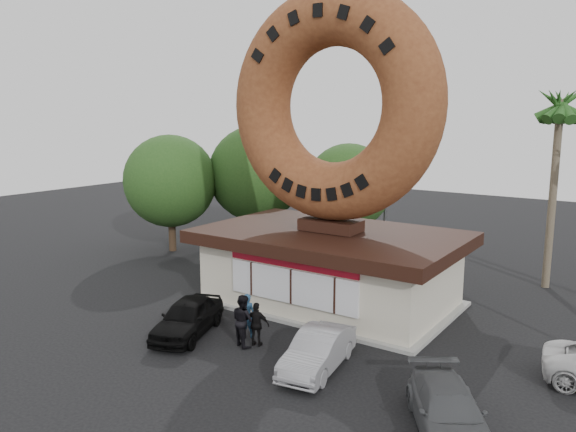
{
  "coord_description": "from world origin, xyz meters",
  "views": [
    {
      "loc": [
        12.04,
        -14.85,
        8.3
      ],
      "look_at": [
        -0.9,
        4.0,
        4.16
      ],
      "focal_mm": 35.0,
      "sensor_mm": 36.0,
      "label": 1
    }
  ],
  "objects_px": {
    "donut_shop": "(330,265)",
    "person_right": "(257,324)",
    "street_lamp": "(388,180)",
    "car_black": "(188,317)",
    "car_silver": "(318,351)",
    "person_left": "(247,315)",
    "giant_donut": "(332,105)",
    "person_center": "(243,320)",
    "car_grey": "(449,411)"
  },
  "relations": [
    {
      "from": "person_left",
      "to": "car_silver",
      "type": "relative_size",
      "value": 0.43
    },
    {
      "from": "person_center",
      "to": "car_black",
      "type": "distance_m",
      "value": 2.44
    },
    {
      "from": "person_left",
      "to": "person_center",
      "type": "bearing_deg",
      "value": 99.19
    },
    {
      "from": "street_lamp",
      "to": "person_right",
      "type": "bearing_deg",
      "value": -82.49
    },
    {
      "from": "giant_donut",
      "to": "person_center",
      "type": "distance_m",
      "value": 9.69
    },
    {
      "from": "giant_donut",
      "to": "person_left",
      "type": "distance_m",
      "value": 9.39
    },
    {
      "from": "person_center",
      "to": "person_right",
      "type": "relative_size",
      "value": 1.17
    },
    {
      "from": "person_right",
      "to": "car_silver",
      "type": "bearing_deg",
      "value": 154.45
    },
    {
      "from": "giant_donut",
      "to": "street_lamp",
      "type": "bearing_deg",
      "value": 100.51
    },
    {
      "from": "giant_donut",
      "to": "person_left",
      "type": "bearing_deg",
      "value": -96.64
    },
    {
      "from": "car_grey",
      "to": "car_black",
      "type": "bearing_deg",
      "value": 142.6
    },
    {
      "from": "person_left",
      "to": "person_center",
      "type": "distance_m",
      "value": 0.8
    },
    {
      "from": "person_left",
      "to": "car_grey",
      "type": "xyz_separation_m",
      "value": [
        8.44,
        -2.13,
        -0.23
      ]
    },
    {
      "from": "giant_donut",
      "to": "car_grey",
      "type": "xyz_separation_m",
      "value": [
        7.84,
        -7.27,
        -8.06
      ]
    },
    {
      "from": "person_left",
      "to": "donut_shop",
      "type": "bearing_deg",
      "value": -115.58
    },
    {
      "from": "person_center",
      "to": "car_grey",
      "type": "distance_m",
      "value": 8.2
    },
    {
      "from": "person_left",
      "to": "giant_donut",
      "type": "bearing_deg",
      "value": -115.56
    },
    {
      "from": "giant_donut",
      "to": "car_silver",
      "type": "relative_size",
      "value": 2.48
    },
    {
      "from": "person_left",
      "to": "person_right",
      "type": "distance_m",
      "value": 0.92
    },
    {
      "from": "donut_shop",
      "to": "person_left",
      "type": "distance_m",
      "value": 5.25
    },
    {
      "from": "person_center",
      "to": "giant_donut",
      "type": "bearing_deg",
      "value": -69.82
    },
    {
      "from": "street_lamp",
      "to": "car_silver",
      "type": "bearing_deg",
      "value": -73.01
    },
    {
      "from": "person_left",
      "to": "car_black",
      "type": "bearing_deg",
      "value": 9.96
    },
    {
      "from": "street_lamp",
      "to": "car_grey",
      "type": "distance_m",
      "value": 20.18
    },
    {
      "from": "giant_donut",
      "to": "person_center",
      "type": "xyz_separation_m",
      "value": [
        -0.23,
        -5.84,
        -7.72
      ]
    },
    {
      "from": "street_lamp",
      "to": "person_center",
      "type": "bearing_deg",
      "value": -84.13
    },
    {
      "from": "person_left",
      "to": "car_silver",
      "type": "bearing_deg",
      "value": 148.13
    },
    {
      "from": "street_lamp",
      "to": "car_black",
      "type": "height_order",
      "value": "street_lamp"
    },
    {
      "from": "donut_shop",
      "to": "car_black",
      "type": "relative_size",
      "value": 2.73
    },
    {
      "from": "donut_shop",
      "to": "car_black",
      "type": "height_order",
      "value": "donut_shop"
    },
    {
      "from": "person_left",
      "to": "car_black",
      "type": "relative_size",
      "value": 0.42
    },
    {
      "from": "person_right",
      "to": "person_center",
      "type": "bearing_deg",
      "value": 11.91
    },
    {
      "from": "car_silver",
      "to": "car_grey",
      "type": "height_order",
      "value": "car_silver"
    },
    {
      "from": "person_center",
      "to": "car_black",
      "type": "relative_size",
      "value": 0.47
    },
    {
      "from": "donut_shop",
      "to": "giant_donut",
      "type": "height_order",
      "value": "giant_donut"
    },
    {
      "from": "street_lamp",
      "to": "person_left",
      "type": "height_order",
      "value": "street_lamp"
    },
    {
      "from": "person_right",
      "to": "giant_donut",
      "type": "bearing_deg",
      "value": -105.84
    },
    {
      "from": "person_center",
      "to": "car_grey",
      "type": "xyz_separation_m",
      "value": [
        8.07,
        -1.43,
        -0.34
      ]
    },
    {
      "from": "donut_shop",
      "to": "car_black",
      "type": "distance_m",
      "value": 6.85
    },
    {
      "from": "giant_donut",
      "to": "person_right",
      "type": "xyz_separation_m",
      "value": [
        0.2,
        -5.6,
        -7.86
      ]
    },
    {
      "from": "donut_shop",
      "to": "car_grey",
      "type": "height_order",
      "value": "donut_shop"
    },
    {
      "from": "person_center",
      "to": "person_right",
      "type": "xyz_separation_m",
      "value": [
        0.43,
        0.24,
        -0.14
      ]
    },
    {
      "from": "person_left",
      "to": "car_silver",
      "type": "xyz_separation_m",
      "value": [
        3.63,
        -0.83,
        -0.21
      ]
    },
    {
      "from": "person_left",
      "to": "person_right",
      "type": "bearing_deg",
      "value": 131.5
    },
    {
      "from": "street_lamp",
      "to": "car_silver",
      "type": "xyz_separation_m",
      "value": [
        4.88,
        -15.98,
        -3.83
      ]
    },
    {
      "from": "car_black",
      "to": "giant_donut",
      "type": "bearing_deg",
      "value": 47.36
    },
    {
      "from": "person_right",
      "to": "car_silver",
      "type": "relative_size",
      "value": 0.41
    },
    {
      "from": "giant_donut",
      "to": "person_center",
      "type": "relative_size",
      "value": 5.1
    },
    {
      "from": "donut_shop",
      "to": "person_right",
      "type": "height_order",
      "value": "donut_shop"
    },
    {
      "from": "giant_donut",
      "to": "street_lamp",
      "type": "height_order",
      "value": "giant_donut"
    }
  ]
}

